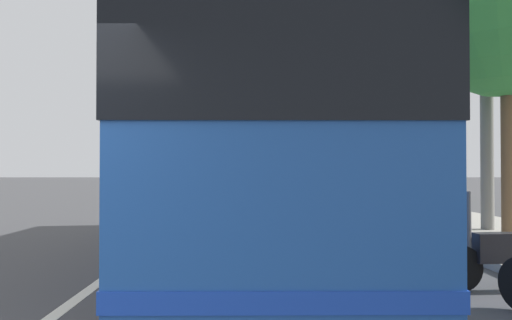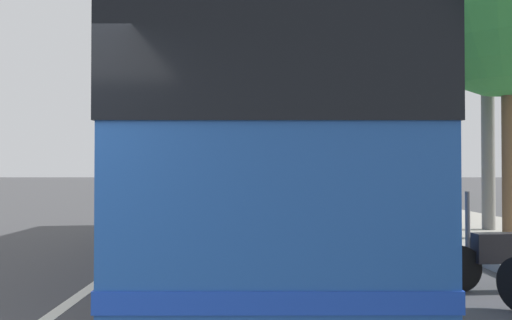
{
  "view_description": "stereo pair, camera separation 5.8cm",
  "coord_description": "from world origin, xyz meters",
  "px_view_note": "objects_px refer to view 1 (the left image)",
  "views": [
    {
      "loc": [
        -2.54,
        -2.03,
        1.5
      ],
      "look_at": [
        7.82,
        -2.12,
        1.69
      ],
      "focal_mm": 38.43,
      "sensor_mm": 36.0,
      "label": 1
    },
    {
      "loc": [
        -2.54,
        -2.09,
        1.5
      ],
      "look_at": [
        7.82,
        -2.12,
        1.69
      ],
      "focal_mm": 38.43,
      "sensor_mm": 36.0,
      "label": 2
    }
  ],
  "objects_px": {
    "roadside_tree_far_block": "(366,116)",
    "coach_bus": "(264,145)",
    "car_oncoming": "(179,185)",
    "car_side_street": "(262,181)",
    "utility_pole": "(486,42)",
    "roadside_tree_mid_block": "(507,0)"
  },
  "relations": [
    {
      "from": "utility_pole",
      "to": "roadside_tree_mid_block",
      "type": "bearing_deg",
      "value": 171.63
    },
    {
      "from": "roadside_tree_far_block",
      "to": "car_side_street",
      "type": "bearing_deg",
      "value": 22.18
    },
    {
      "from": "utility_pole",
      "to": "roadside_tree_far_block",
      "type": "bearing_deg",
      "value": -0.45
    },
    {
      "from": "car_oncoming",
      "to": "car_side_street",
      "type": "height_order",
      "value": "car_side_street"
    },
    {
      "from": "coach_bus",
      "to": "car_side_street",
      "type": "relative_size",
      "value": 2.67
    },
    {
      "from": "car_oncoming",
      "to": "car_side_street",
      "type": "distance_m",
      "value": 8.94
    },
    {
      "from": "car_side_street",
      "to": "roadside_tree_far_block",
      "type": "xyz_separation_m",
      "value": [
        -11.79,
        -4.81,
        3.39
      ]
    },
    {
      "from": "coach_bus",
      "to": "roadside_tree_mid_block",
      "type": "bearing_deg",
      "value": -73.31
    },
    {
      "from": "car_oncoming",
      "to": "car_side_street",
      "type": "relative_size",
      "value": 0.97
    },
    {
      "from": "utility_pole",
      "to": "car_oncoming",
      "type": "bearing_deg",
      "value": 27.78
    },
    {
      "from": "roadside_tree_far_block",
      "to": "coach_bus",
      "type": "bearing_deg",
      "value": 162.37
    },
    {
      "from": "car_side_street",
      "to": "utility_pole",
      "type": "xyz_separation_m",
      "value": [
        -25.52,
        -4.7,
        3.73
      ]
    },
    {
      "from": "roadside_tree_mid_block",
      "to": "roadside_tree_far_block",
      "type": "relative_size",
      "value": 1.11
    },
    {
      "from": "roadside_tree_mid_block",
      "to": "car_side_street",
      "type": "bearing_deg",
      "value": 9.41
    },
    {
      "from": "car_oncoming",
      "to": "roadside_tree_far_block",
      "type": "height_order",
      "value": "roadside_tree_far_block"
    },
    {
      "from": "coach_bus",
      "to": "roadside_tree_far_block",
      "type": "distance_m",
      "value": 17.7
    },
    {
      "from": "roadside_tree_far_block",
      "to": "utility_pole",
      "type": "xyz_separation_m",
      "value": [
        -13.73,
        0.11,
        0.34
      ]
    },
    {
      "from": "car_oncoming",
      "to": "car_side_street",
      "type": "xyz_separation_m",
      "value": [
        7.56,
        -4.77,
        0.04
      ]
    },
    {
      "from": "coach_bus",
      "to": "utility_pole",
      "type": "distance_m",
      "value": 6.53
    },
    {
      "from": "roadside_tree_mid_block",
      "to": "utility_pole",
      "type": "bearing_deg",
      "value": -8.37
    },
    {
      "from": "car_side_street",
      "to": "roadside_tree_mid_block",
      "type": "xyz_separation_m",
      "value": [
        -27.02,
        -4.48,
        4.25
      ]
    },
    {
      "from": "car_side_street",
      "to": "utility_pole",
      "type": "distance_m",
      "value": 26.22
    }
  ]
}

